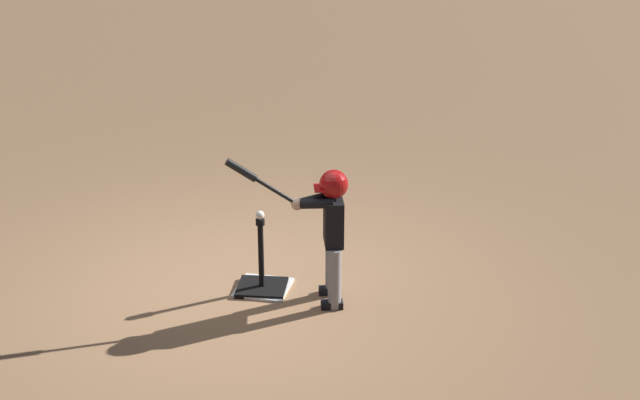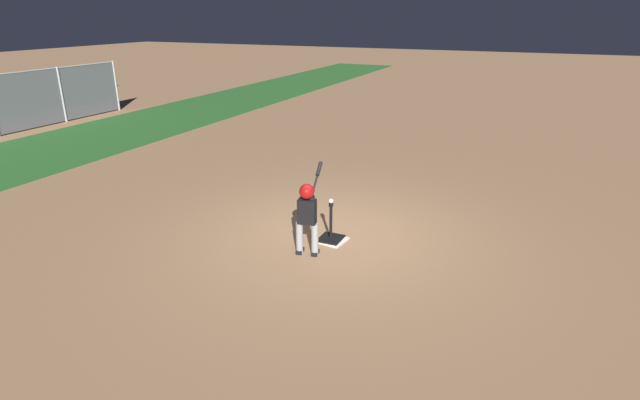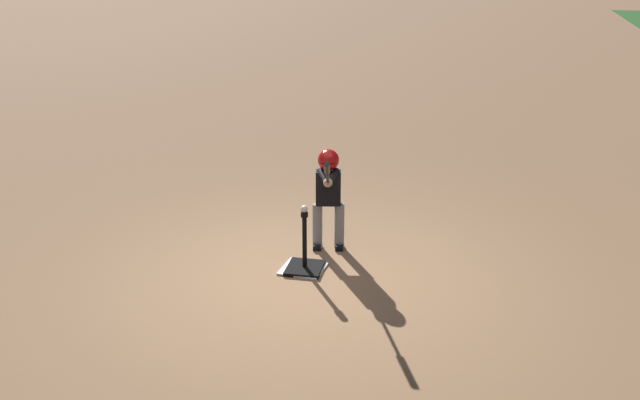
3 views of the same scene
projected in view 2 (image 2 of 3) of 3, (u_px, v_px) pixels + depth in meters
The scene contains 6 objects.
ground_plane at pixel (335, 235), 8.46m from camera, with size 90.00×90.00×0.00m, color #99704C.
home_plate at pixel (332, 240), 8.28m from camera, with size 0.44×0.44×0.02m, color white.
batting_tee at pixel (331, 235), 8.26m from camera, with size 0.41×0.37×0.66m.
batter_child at pixel (308, 209), 7.58m from camera, with size 0.97×0.37×1.28m.
baseball at pixel (331, 201), 8.05m from camera, with size 0.07×0.07×0.07m, color white.
bleachers_right_center at pixel (66, 101), 18.52m from camera, with size 3.65×2.02×0.92m.
Camera 2 is at (-7.13, -2.94, 3.55)m, focal length 28.00 mm.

